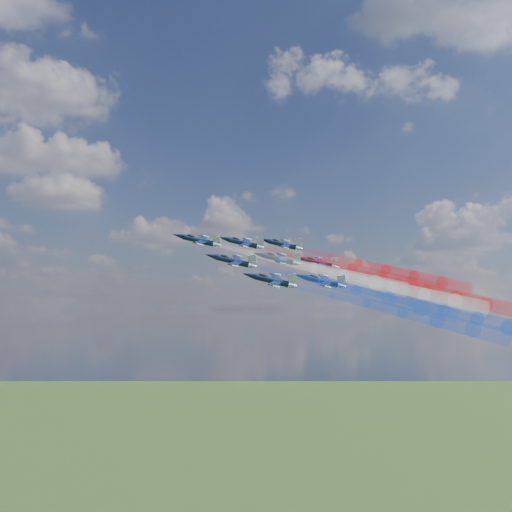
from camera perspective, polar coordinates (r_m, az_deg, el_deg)
jet_lead at (r=145.21m, az=-5.48°, el=1.48°), size 15.81×14.79×9.09m
trail_lead at (r=144.94m, az=5.50°, el=-1.15°), size 42.06×25.59×15.89m
jet_inner_left at (r=135.22m, az=-2.20°, el=-0.49°), size 15.81×14.79×9.09m
trail_inner_left at (r=136.96m, az=9.49°, el=-3.28°), size 42.06×25.59×15.89m
jet_inner_right at (r=152.38m, az=-1.23°, el=1.25°), size 15.81×14.79×9.09m
trail_inner_right at (r=154.05m, az=9.13°, el=-1.25°), size 42.06×25.59×15.89m
jet_outer_left at (r=127.62m, az=1.54°, el=-2.35°), size 15.81×14.79×9.09m
trail_outer_left at (r=131.51m, az=13.76°, el=-5.20°), size 42.06×25.59×15.89m
jet_center_third at (r=144.87m, az=2.17°, el=-0.29°), size 15.81×14.79×9.09m
trail_center_third at (r=148.46m, az=12.95°, el=-2.86°), size 42.06×25.59×15.89m
jet_outer_right at (r=160.62m, az=2.56°, el=1.11°), size 15.81×14.79×9.09m
trail_outer_right at (r=163.96m, az=12.29°, el=-1.24°), size 42.06×25.59×15.89m
jet_rear_left at (r=137.47m, az=6.32°, el=-2.41°), size 15.81×14.79×9.09m
trail_rear_left at (r=143.37m, az=17.46°, el=-4.98°), size 42.06×25.59×15.89m
jet_rear_right at (r=153.36m, az=5.92°, el=-0.66°), size 15.81×14.79×9.09m
trail_rear_right at (r=158.61m, az=15.96°, el=-3.05°), size 42.06×25.59×15.89m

